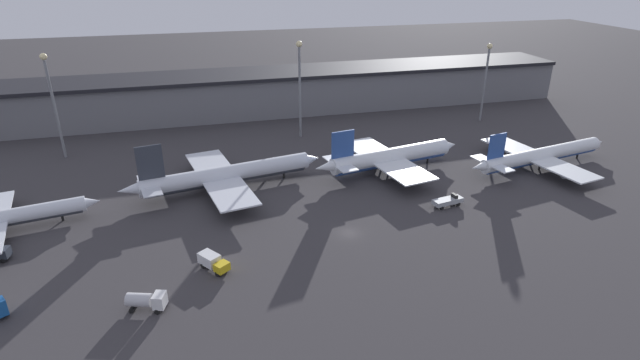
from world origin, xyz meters
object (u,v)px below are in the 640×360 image
service_vehicle_2 (448,201)px  service_vehicle_4 (213,261)px  airplane_1 (226,175)px  airplane_3 (541,156)px  airplane_2 (390,157)px  service_vehicle_1 (146,300)px

service_vehicle_2 → service_vehicle_4: bearing=-177.0°
airplane_1 → airplane_3: airplane_1 is taller
airplane_1 → service_vehicle_4: bearing=-109.5°
airplane_1 → airplane_2: bearing=-10.1°
service_vehicle_4 → airplane_1: bearing=135.2°
airplane_3 → service_vehicle_4: bearing=-173.8°
service_vehicle_1 → service_vehicle_2: service_vehicle_1 is taller
airplane_2 → service_vehicle_4: airplane_2 is taller
airplane_2 → service_vehicle_2: airplane_2 is taller
airplane_1 → airplane_2: airplane_1 is taller
service_vehicle_1 → service_vehicle_2: 66.32m
airplane_2 → service_vehicle_2: (5.22, -21.81, -2.59)m
airplane_3 → service_vehicle_4: size_ratio=7.16×
airplane_3 → service_vehicle_1: size_ratio=7.16×
service_vehicle_1 → service_vehicle_2: bearing=35.8°
service_vehicle_1 → service_vehicle_4: service_vehicle_1 is taller
airplane_1 → service_vehicle_2: size_ratio=6.64×
airplane_3 → service_vehicle_2: bearing=-167.8°
airplane_2 → airplane_3: 40.22m
airplane_2 → service_vehicle_1: airplane_2 is taller
service_vehicle_4 → service_vehicle_2: bearing=66.8°
airplane_3 → service_vehicle_1: 103.31m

